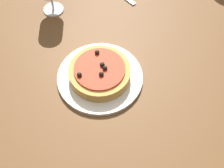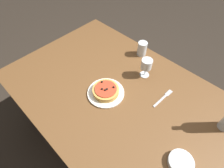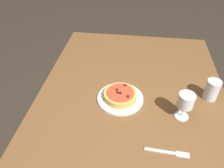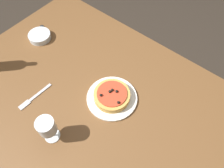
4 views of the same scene
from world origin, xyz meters
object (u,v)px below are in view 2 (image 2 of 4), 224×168
(pizza, at_px, (106,90))
(water_cup, at_px, (142,49))
(wine_glass, at_px, (147,65))
(dining_table, at_px, (115,97))
(dinner_plate, at_px, (106,93))
(side_bowl, at_px, (181,162))
(fork, at_px, (164,97))

(pizza, xyz_separation_m, water_cup, (0.08, -0.48, 0.03))
(wine_glass, distance_m, water_cup, 0.24)
(wine_glass, bearing_deg, dining_table, 78.41)
(dinner_plate, distance_m, side_bowl, 0.60)
(pizza, relative_size, fork, 0.93)
(dinner_plate, distance_m, fork, 0.39)
(water_cup, relative_size, side_bowl, 0.88)
(dining_table, height_order, side_bowl, side_bowl)
(fork, bearing_deg, wine_glass, 74.78)
(water_cup, bearing_deg, fork, 147.90)
(dinner_plate, relative_size, fork, 1.30)
(dining_table, relative_size, fork, 8.09)
(side_bowl, relative_size, fork, 0.68)
(side_bowl, xyz_separation_m, fork, (0.29, -0.29, -0.01))
(pizza, bearing_deg, fork, -141.02)
(dining_table, bearing_deg, side_bowl, 169.10)
(pizza, height_order, water_cup, water_cup)
(dinner_plate, height_order, pizza, pizza)
(dinner_plate, bearing_deg, pizza, -65.48)
(dinner_plate, height_order, fork, dinner_plate)
(dinner_plate, height_order, water_cup, water_cup)
(dining_table, distance_m, fork, 0.34)
(pizza, bearing_deg, water_cup, -81.02)
(dinner_plate, xyz_separation_m, pizza, (0.00, -0.00, 0.03))
(dining_table, bearing_deg, fork, -145.74)
(dinner_plate, height_order, side_bowl, side_bowl)
(water_cup, distance_m, fork, 0.45)
(water_cup, xyz_separation_m, side_bowl, (-0.67, 0.53, -0.04))
(wine_glass, distance_m, fork, 0.25)
(side_bowl, bearing_deg, dining_table, -10.90)
(fork, bearing_deg, dining_table, 127.25)
(dinner_plate, bearing_deg, wine_glass, -104.91)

